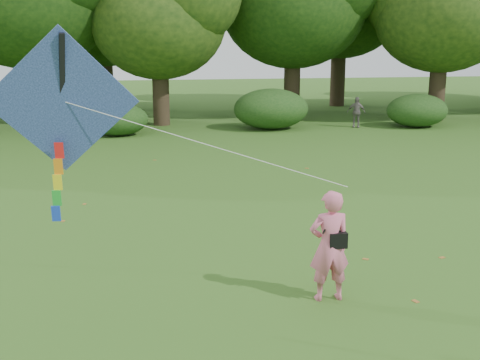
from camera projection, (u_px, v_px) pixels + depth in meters
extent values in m
plane|color=#265114|center=(314.00, 288.00, 10.52)|extent=(100.00, 100.00, 0.00)
imported|color=#E36A8A|center=(329.00, 246.00, 9.85)|extent=(0.69, 0.46, 1.88)
imported|color=slate|center=(356.00, 112.00, 28.43)|extent=(0.92, 0.64, 1.45)
cube|color=black|center=(337.00, 240.00, 9.81)|extent=(0.30, 0.20, 0.26)
cylinder|color=black|center=(331.00, 219.00, 9.70)|extent=(0.33, 0.14, 0.47)
cube|color=#2757A9|center=(62.00, 101.00, 9.34)|extent=(2.37, 0.57, 2.32)
cube|color=black|center=(62.00, 101.00, 9.37)|extent=(0.30, 0.74, 2.07)
cylinder|color=white|center=(207.00, 145.00, 9.47)|extent=(4.43, 0.78, 1.37)
cube|color=red|center=(59.00, 150.00, 9.53)|extent=(0.14, 0.06, 0.26)
cube|color=orange|center=(58.00, 166.00, 9.58)|extent=(0.14, 0.06, 0.26)
cube|color=yellow|center=(58.00, 182.00, 9.64)|extent=(0.14, 0.06, 0.26)
cube|color=green|center=(57.00, 198.00, 9.70)|extent=(0.14, 0.06, 0.26)
cube|color=blue|center=(56.00, 214.00, 9.75)|extent=(0.14, 0.06, 0.26)
cylinder|color=#3A2D1E|center=(35.00, 85.00, 28.99)|extent=(0.88, 0.88, 3.85)
cylinder|color=#3A2D1E|center=(161.00, 92.00, 29.03)|extent=(0.80, 0.80, 3.15)
ellipsoid|color=#1E3F11|center=(159.00, 21.00, 28.24)|extent=(6.40, 6.40, 5.44)
cylinder|color=#3A2D1E|center=(292.00, 82.00, 31.96)|extent=(0.86, 0.86, 3.67)
ellipsoid|color=#1E3F11|center=(294.00, 5.00, 31.03)|extent=(7.60, 7.60, 6.46)
cylinder|color=#3A2D1E|center=(437.00, 87.00, 30.66)|extent=(0.83, 0.83, 3.43)
ellipsoid|color=#1E3F11|center=(443.00, 14.00, 29.81)|extent=(6.80, 6.80, 5.78)
cylinder|color=#3A2D1E|center=(106.00, 79.00, 35.73)|extent=(0.84, 0.84, 3.50)
ellipsoid|color=#1E3F11|center=(103.00, 15.00, 34.86)|extent=(7.00, 7.00, 5.95)
cylinder|color=#3A2D1E|center=(338.00, 73.00, 36.85)|extent=(0.90, 0.90, 4.02)
ellipsoid|color=#1E3F11|center=(341.00, 2.00, 35.86)|extent=(7.80, 7.80, 6.63)
ellipsoid|color=#264919|center=(117.00, 119.00, 26.14)|extent=(2.66, 2.09, 1.42)
ellipsoid|color=#264919|center=(271.00, 109.00, 27.93)|extent=(3.50, 2.75, 1.88)
ellipsoid|color=#264919|center=(417.00, 110.00, 28.56)|extent=(2.94, 2.31, 1.58)
cube|color=#986329|center=(63.00, 221.00, 14.25)|extent=(0.09, 0.13, 0.01)
cube|color=#986329|center=(416.00, 301.00, 9.97)|extent=(0.12, 0.14, 0.01)
cube|color=#986329|center=(366.00, 259.00, 11.84)|extent=(0.14, 0.13, 0.01)
cube|color=#986329|center=(84.00, 204.00, 15.68)|extent=(0.10, 0.13, 0.01)
cube|color=#986329|center=(307.00, 168.00, 19.86)|extent=(0.14, 0.14, 0.01)
cube|color=#986329|center=(155.00, 160.00, 21.15)|extent=(0.14, 0.12, 0.01)
cube|color=#986329|center=(442.00, 258.00, 11.92)|extent=(0.14, 0.12, 0.01)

